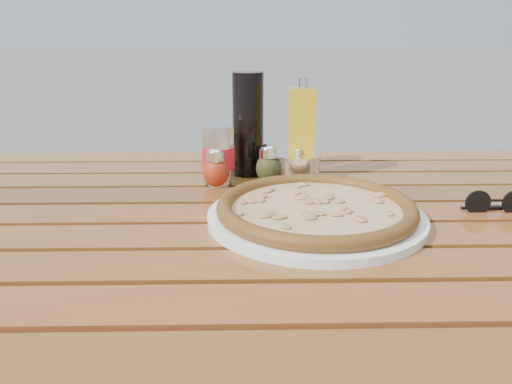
{
  "coord_description": "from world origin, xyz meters",
  "views": [
    {
      "loc": [
        -0.02,
        -0.82,
        1.05
      ],
      "look_at": [
        0.0,
        0.02,
        0.78
      ],
      "focal_mm": 35.0,
      "sensor_mm": 36.0,
      "label": 1
    }
  ],
  "objects_px": {
    "pizza": "(316,208)",
    "dark_bottle": "(248,124)",
    "table": "(256,252)",
    "oregano_shaker": "(269,164)",
    "sunglasses": "(495,203)",
    "plate": "(316,217)",
    "pepper_shaker": "(216,168)",
    "soda_can": "(219,156)",
    "olive_oil_cruet": "(302,133)",
    "parmesan_tin": "(298,167)"
  },
  "relations": [
    {
      "from": "pepper_shaker",
      "to": "oregano_shaker",
      "type": "bearing_deg",
      "value": 14.16
    },
    {
      "from": "table",
      "to": "olive_oil_cruet",
      "type": "relative_size",
      "value": 6.67
    },
    {
      "from": "pepper_shaker",
      "to": "dark_bottle",
      "type": "relative_size",
      "value": 0.37
    },
    {
      "from": "olive_oil_cruet",
      "to": "sunglasses",
      "type": "height_order",
      "value": "olive_oil_cruet"
    },
    {
      "from": "dark_bottle",
      "to": "table",
      "type": "bearing_deg",
      "value": -87.04
    },
    {
      "from": "plate",
      "to": "pepper_shaker",
      "type": "height_order",
      "value": "pepper_shaker"
    },
    {
      "from": "parmesan_tin",
      "to": "sunglasses",
      "type": "relative_size",
      "value": 1.07
    },
    {
      "from": "table",
      "to": "dark_bottle",
      "type": "height_order",
      "value": "dark_bottle"
    },
    {
      "from": "oregano_shaker",
      "to": "soda_can",
      "type": "bearing_deg",
      "value": -176.55
    },
    {
      "from": "dark_bottle",
      "to": "soda_can",
      "type": "distance_m",
      "value": 0.1
    },
    {
      "from": "table",
      "to": "olive_oil_cruet",
      "type": "distance_m",
      "value": 0.29
    },
    {
      "from": "pepper_shaker",
      "to": "soda_can",
      "type": "distance_m",
      "value": 0.03
    },
    {
      "from": "oregano_shaker",
      "to": "sunglasses",
      "type": "relative_size",
      "value": 0.74
    },
    {
      "from": "oregano_shaker",
      "to": "parmesan_tin",
      "type": "distance_m",
      "value": 0.06
    },
    {
      "from": "table",
      "to": "soda_can",
      "type": "height_order",
      "value": "soda_can"
    },
    {
      "from": "plate",
      "to": "soda_can",
      "type": "bearing_deg",
      "value": 128.06
    },
    {
      "from": "oregano_shaker",
      "to": "dark_bottle",
      "type": "relative_size",
      "value": 0.37
    },
    {
      "from": "table",
      "to": "dark_bottle",
      "type": "relative_size",
      "value": 6.36
    },
    {
      "from": "plate",
      "to": "sunglasses",
      "type": "relative_size",
      "value": 3.27
    },
    {
      "from": "table",
      "to": "pepper_shaker",
      "type": "xyz_separation_m",
      "value": [
        -0.08,
        0.15,
        0.11
      ]
    },
    {
      "from": "dark_bottle",
      "to": "parmesan_tin",
      "type": "relative_size",
      "value": 1.87
    },
    {
      "from": "pizza",
      "to": "sunglasses",
      "type": "height_order",
      "value": "sunglasses"
    },
    {
      "from": "olive_oil_cruet",
      "to": "table",
      "type": "bearing_deg",
      "value": -115.3
    },
    {
      "from": "oregano_shaker",
      "to": "dark_bottle",
      "type": "distance_m",
      "value": 0.1
    },
    {
      "from": "olive_oil_cruet",
      "to": "sunglasses",
      "type": "bearing_deg",
      "value": -34.87
    },
    {
      "from": "pizza",
      "to": "parmesan_tin",
      "type": "xyz_separation_m",
      "value": [
        -0.01,
        0.23,
        0.01
      ]
    },
    {
      "from": "parmesan_tin",
      "to": "sunglasses",
      "type": "distance_m",
      "value": 0.38
    },
    {
      "from": "sunglasses",
      "to": "olive_oil_cruet",
      "type": "bearing_deg",
      "value": 146.1
    },
    {
      "from": "dark_bottle",
      "to": "olive_oil_cruet",
      "type": "xyz_separation_m",
      "value": [
        0.11,
        -0.03,
        -0.01
      ]
    },
    {
      "from": "table",
      "to": "pepper_shaker",
      "type": "relative_size",
      "value": 17.07
    },
    {
      "from": "plate",
      "to": "olive_oil_cruet",
      "type": "distance_m",
      "value": 0.27
    },
    {
      "from": "plate",
      "to": "oregano_shaker",
      "type": "xyz_separation_m",
      "value": [
        -0.07,
        0.22,
        0.03
      ]
    },
    {
      "from": "dark_bottle",
      "to": "soda_can",
      "type": "xyz_separation_m",
      "value": [
        -0.06,
        -0.07,
        -0.05
      ]
    },
    {
      "from": "pizza",
      "to": "dark_bottle",
      "type": "height_order",
      "value": "dark_bottle"
    },
    {
      "from": "soda_can",
      "to": "sunglasses",
      "type": "relative_size",
      "value": 1.09
    },
    {
      "from": "table",
      "to": "pizza",
      "type": "relative_size",
      "value": 3.92
    },
    {
      "from": "sunglasses",
      "to": "plate",
      "type": "bearing_deg",
      "value": -172.44
    },
    {
      "from": "pizza",
      "to": "oregano_shaker",
      "type": "xyz_separation_m",
      "value": [
        -0.07,
        0.22,
        0.02
      ]
    },
    {
      "from": "pepper_shaker",
      "to": "sunglasses",
      "type": "bearing_deg",
      "value": -18.05
    },
    {
      "from": "soda_can",
      "to": "dark_bottle",
      "type": "bearing_deg",
      "value": 48.11
    },
    {
      "from": "pizza",
      "to": "soda_can",
      "type": "bearing_deg",
      "value": 128.06
    },
    {
      "from": "oregano_shaker",
      "to": "olive_oil_cruet",
      "type": "bearing_deg",
      "value": 24.37
    },
    {
      "from": "table",
      "to": "oregano_shaker",
      "type": "xyz_separation_m",
      "value": [
        0.03,
        0.18,
        0.11
      ]
    },
    {
      "from": "plate",
      "to": "pizza",
      "type": "relative_size",
      "value": 1.01
    },
    {
      "from": "table",
      "to": "olive_oil_cruet",
      "type": "height_order",
      "value": "olive_oil_cruet"
    },
    {
      "from": "soda_can",
      "to": "parmesan_tin",
      "type": "distance_m",
      "value": 0.17
    },
    {
      "from": "pizza",
      "to": "soda_can",
      "type": "distance_m",
      "value": 0.28
    },
    {
      "from": "table",
      "to": "sunglasses",
      "type": "relative_size",
      "value": 12.71
    },
    {
      "from": "plate",
      "to": "pepper_shaker",
      "type": "bearing_deg",
      "value": 131.63
    },
    {
      "from": "table",
      "to": "plate",
      "type": "relative_size",
      "value": 3.89
    }
  ]
}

